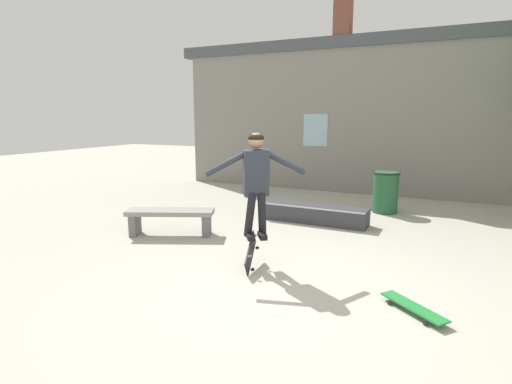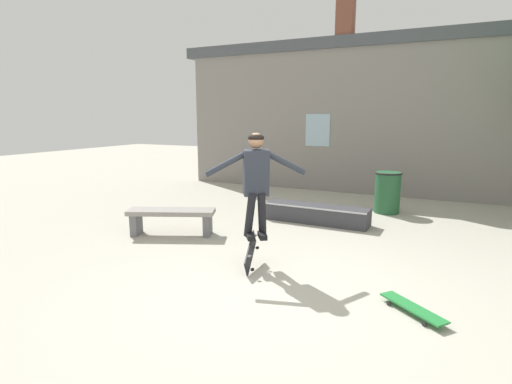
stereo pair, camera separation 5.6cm
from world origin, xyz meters
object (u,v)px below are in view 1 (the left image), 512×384
at_px(park_bench, 170,217).
at_px(skateboard_resting, 413,307).
at_px(skate_ledge, 315,214).
at_px(trash_bin, 386,191).
at_px(skateboard_flipping, 251,252).
at_px(skater, 256,177).

relative_size(park_bench, skateboard_resting, 2.13).
distance_m(skate_ledge, trash_bin, 1.91).
bearing_deg(trash_bin, park_bench, -133.39).
relative_size(park_bench, skateboard_flipping, 2.05).
bearing_deg(skate_ledge, skateboard_flipping, -90.25).
xyz_separation_m(park_bench, skate_ledge, (2.09, 1.95, -0.16)).
bearing_deg(skateboard_resting, trash_bin, 140.34).
height_order(skate_ledge, skater, skater).
distance_m(skate_ledge, skateboard_resting, 3.83).
distance_m(park_bench, trash_bin, 4.73).
bearing_deg(trash_bin, skater, -106.12).
height_order(park_bench, skateboard_flipping, park_bench).
relative_size(park_bench, skater, 1.08).
distance_m(skater, skateboard_resting, 2.51).
bearing_deg(skater, skate_ledge, 144.41).
xyz_separation_m(skate_ledge, trash_bin, (1.16, 1.49, 0.30)).
bearing_deg(skater, skateboard_flipping, -56.57).
height_order(skater, skateboard_resting, skater).
relative_size(trash_bin, skateboard_flipping, 1.17).
bearing_deg(trash_bin, skateboard_resting, -78.91).
height_order(skate_ledge, trash_bin, trash_bin).
height_order(skate_ledge, skateboard_resting, skate_ledge).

